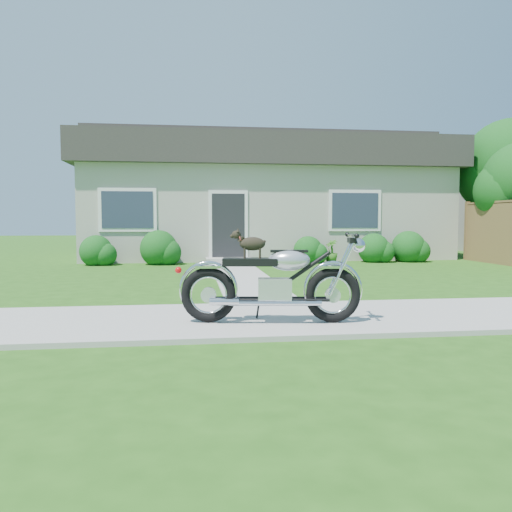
{
  "coord_description": "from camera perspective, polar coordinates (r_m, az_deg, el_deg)",
  "views": [
    {
      "loc": [
        -2.61,
        -6.27,
        1.26
      ],
      "look_at": [
        -1.67,
        1.0,
        0.75
      ],
      "focal_mm": 35.0,
      "sensor_mm": 36.0,
      "label": 1
    }
  ],
  "objects": [
    {
      "name": "ground",
      "position": [
        6.91,
        15.09,
        -6.67
      ],
      "size": [
        80.0,
        80.0,
        0.0
      ],
      "primitive_type": "plane",
      "color": "#235114",
      "rests_on": "ground"
    },
    {
      "name": "shrub_row",
      "position": [
        14.98,
        1.81,
        0.79
      ],
      "size": [
        10.42,
        1.09,
        1.09
      ],
      "color": "#144D17",
      "rests_on": "ground"
    },
    {
      "name": "house",
      "position": [
        18.47,
        0.79,
        6.78
      ],
      "size": [
        12.6,
        7.03,
        4.5
      ],
      "color": "#BAB4A8",
      "rests_on": "ground"
    },
    {
      "name": "motorcycle_with_dog",
      "position": [
        6.0,
        2.14,
        -2.94
      ],
      "size": [
        2.22,
        0.63,
        1.11
      ],
      "rotation": [
        0.0,
        0.0,
        -0.13
      ],
      "color": "black",
      "rests_on": "sidewalk"
    },
    {
      "name": "sidewalk",
      "position": [
        6.9,
        15.09,
        -6.51
      ],
      "size": [
        24.0,
        2.2,
        0.04
      ],
      "primitive_type": "cube",
      "color": "#9E9B93",
      "rests_on": "ground"
    },
    {
      "name": "potted_plant_right",
      "position": [
        15.44,
        8.6,
        0.57
      ],
      "size": [
        0.53,
        0.53,
        0.7
      ],
      "primitive_type": "imported",
      "rotation": [
        0.0,
        0.0,
        5.21
      ],
      "color": "#30691D",
      "rests_on": "ground"
    },
    {
      "name": "walkway",
      "position": [
        11.39,
        -1.71,
        -2.29
      ],
      "size": [
        1.2,
        8.0,
        0.03
      ],
      "primitive_type": "cube",
      "color": "#9E9B93",
      "rests_on": "ground"
    },
    {
      "name": "potted_plant_left",
      "position": [
        14.87,
        -10.22,
        0.32
      ],
      "size": [
        0.6,
        0.52,
        0.65
      ],
      "primitive_type": "imported",
      "rotation": [
        0.0,
        0.0,
        3.16
      ],
      "color": "#295917",
      "rests_on": "ground"
    }
  ]
}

